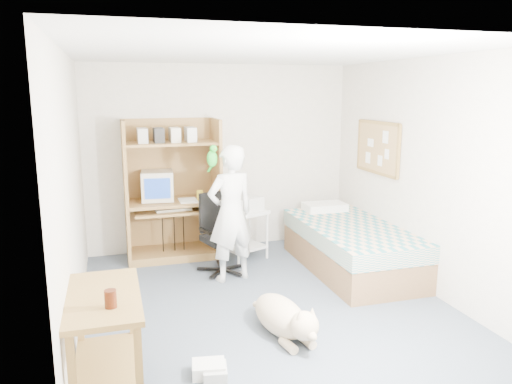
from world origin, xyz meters
TOP-DOWN VIEW (x-y plane):
  - floor at (0.00, 0.00)m, footprint 4.00×4.00m
  - wall_back at (0.00, 2.00)m, footprint 3.60×0.02m
  - wall_right at (1.80, 0.00)m, footprint 0.02×4.00m
  - wall_left at (-1.80, 0.00)m, footprint 0.02×4.00m
  - ceiling at (0.00, 0.00)m, footprint 3.60×4.00m
  - computer_hutch at (-0.70, 1.74)m, footprint 1.20×0.63m
  - bed at (1.30, 0.62)m, footprint 1.02×2.02m
  - side_desk at (-1.55, -1.20)m, footprint 0.50×1.00m
  - corkboard at (1.77, 0.90)m, footprint 0.04×0.94m
  - office_chair at (-0.24, 1.01)m, footprint 0.53×0.54m
  - person at (-0.17, 0.71)m, footprint 0.65×0.52m
  - parrot at (-0.37, 0.72)m, footprint 0.12×0.20m
  - dog at (-0.05, -0.75)m, footprint 0.47×1.07m
  - printer_cart at (0.16, 1.36)m, footprint 0.66×0.61m
  - printer at (0.16, 1.36)m, footprint 0.51×0.46m
  - crt_monitor at (-0.88, 1.75)m, footprint 0.43×0.45m
  - keyboard at (-0.71, 1.58)m, footprint 0.46×0.20m
  - pencil_cup at (-0.36, 1.65)m, footprint 0.08×0.08m
  - drink_glass at (-1.50, -1.43)m, footprint 0.08×0.08m
  - floor_box_a at (-0.81, -1.19)m, footprint 0.28×0.24m
  - floor_box_b at (-0.77, -1.23)m, footprint 0.21×0.25m

SIDE VIEW (x-z plane):
  - floor at x=0.00m, z-range 0.00..0.00m
  - floor_box_b at x=-0.77m, z-range 0.00..0.08m
  - floor_box_a at x=-0.81m, z-range 0.00..0.10m
  - dog at x=-0.05m, z-range -0.03..0.38m
  - bed at x=1.30m, z-range -0.04..0.62m
  - office_chair at x=-0.24m, z-range -0.13..0.81m
  - printer_cart at x=0.16m, z-range 0.10..0.75m
  - side_desk at x=-1.55m, z-range 0.12..0.87m
  - keyboard at x=-0.71m, z-range 0.66..0.69m
  - printer at x=0.16m, z-range 0.64..0.82m
  - person at x=-0.17m, z-range 0.00..1.57m
  - drink_glass at x=-1.50m, z-range 0.75..0.87m
  - pencil_cup at x=-0.36m, z-range 0.76..0.88m
  - computer_hutch at x=-0.70m, z-range -0.08..1.72m
  - crt_monitor at x=-0.88m, z-range 0.77..1.15m
  - wall_back at x=0.00m, z-range 0.00..2.50m
  - wall_right at x=1.80m, z-range 0.00..2.50m
  - wall_left at x=-1.80m, z-range 0.00..2.50m
  - parrot at x=-0.37m, z-range 1.27..1.59m
  - corkboard at x=1.77m, z-range 1.12..1.78m
  - ceiling at x=0.00m, z-range 2.49..2.51m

